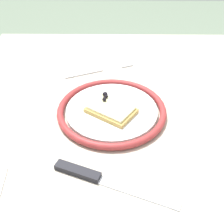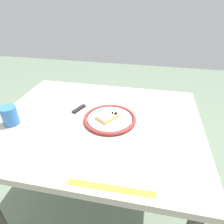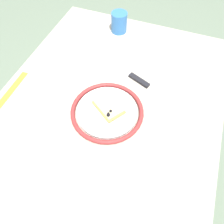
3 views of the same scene
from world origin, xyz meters
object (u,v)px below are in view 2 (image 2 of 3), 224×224
at_px(fork, 150,120).
at_px(measuring_tape, 110,188).
at_px(dining_table, 98,136).
at_px(knife, 75,112).
at_px(pizza_slice_near, 108,116).
at_px(plate, 110,119).
at_px(cup, 10,116).
at_px(napkin, 82,92).

bearing_deg(fork, measuring_tape, 74.60).
relative_size(dining_table, fork, 5.13).
relative_size(dining_table, measuring_tape, 3.42).
bearing_deg(fork, knife, 0.54).
relative_size(pizza_slice_near, fork, 0.65).
bearing_deg(dining_table, fork, -169.26).
bearing_deg(plate, cup, 14.56).
distance_m(pizza_slice_near, measuring_tape, 0.38).
relative_size(fork, napkin, 1.39).
distance_m(dining_table, pizza_slice_near, 0.13).
bearing_deg(cup, fork, -166.72).
xyz_separation_m(dining_table, fork, (-0.25, -0.05, 0.10)).
distance_m(knife, fork, 0.38).
distance_m(measuring_tape, napkin, 0.71).
bearing_deg(napkin, pizza_slice_near, 130.31).
distance_m(plate, measuring_tape, 0.38).
distance_m(pizza_slice_near, napkin, 0.34).
height_order(plate, napkin, plate).
bearing_deg(napkin, measuring_tape, 116.18).
bearing_deg(knife, dining_table, 161.36).
relative_size(pizza_slice_near, cup, 1.42).
distance_m(plate, fork, 0.20).
height_order(dining_table, fork, fork).
bearing_deg(plate, napkin, -48.58).
bearing_deg(knife, pizza_slice_near, 170.69).
relative_size(knife, fork, 1.20).
height_order(fork, measuring_tape, fork).
height_order(dining_table, cup, cup).
height_order(dining_table, napkin, napkin).
height_order(plate, knife, plate).
bearing_deg(plate, fork, -169.74).
bearing_deg(measuring_tape, dining_table, -69.54).
xyz_separation_m(fork, measuring_tape, (0.11, 0.41, -0.00)).
relative_size(dining_table, plate, 3.90).
relative_size(plate, measuring_tape, 0.88).
xyz_separation_m(dining_table, napkin, (0.17, -0.27, 0.10)).
distance_m(plate, pizza_slice_near, 0.02).
distance_m(fork, cup, 0.66).
bearing_deg(pizza_slice_near, plate, 170.73).
xyz_separation_m(knife, cup, (0.26, 0.15, 0.04)).
distance_m(dining_table, napkin, 0.34).
bearing_deg(measuring_tape, cup, -26.81).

